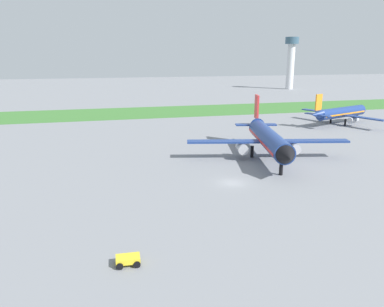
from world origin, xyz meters
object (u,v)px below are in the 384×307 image
airplane_midfield_jet (268,139)px  baggage_cart_midfield (128,259)px  airplane_parked_jet_far (340,113)px  control_tower (291,58)px

airplane_midfield_jet → baggage_cart_midfield: 45.43m
baggage_cart_midfield → airplane_midfield_jet: bearing=49.7°
airplane_midfield_jet → baggage_cart_midfield: airplane_midfield_jet is taller
airplane_parked_jet_far → control_tower: bearing=48.0°
airplane_parked_jet_far → control_tower: size_ratio=0.86×
baggage_cart_midfield → control_tower: size_ratio=0.08×
baggage_cart_midfield → airplane_parked_jet_far: bearing=45.3°
control_tower → airplane_parked_jet_far: bearing=-111.2°
airplane_midfield_jet → baggage_cart_midfield: size_ratio=13.06×
airplane_parked_jet_far → airplane_midfield_jet: bearing=-162.2°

